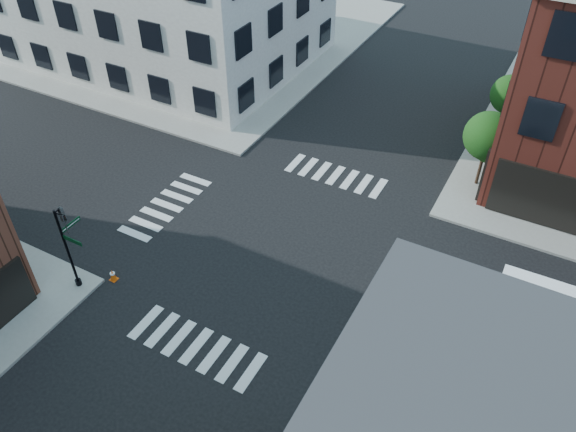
# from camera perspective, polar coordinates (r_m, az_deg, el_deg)

# --- Properties ---
(ground) EXTENTS (120.00, 120.00, 0.00)m
(ground) POSITION_cam_1_polar(r_m,az_deg,el_deg) (28.41, -1.08, -3.12)
(ground) COLOR black
(ground) RESTS_ON ground
(sidewalk_nw) EXTENTS (30.00, 30.00, 0.15)m
(sidewalk_nw) POSITION_cam_1_polar(r_m,az_deg,el_deg) (53.64, -10.13, 18.23)
(sidewalk_nw) COLOR gray
(sidewalk_nw) RESTS_ON ground
(tree_near) EXTENTS (2.69, 2.69, 4.49)m
(tree_near) POSITION_cam_1_polar(r_m,az_deg,el_deg) (32.45, 19.75, 7.41)
(tree_near) COLOR black
(tree_near) RESTS_ON ground
(tree_far) EXTENTS (2.43, 2.43, 4.07)m
(tree_far) POSITION_cam_1_polar(r_m,az_deg,el_deg) (37.87, 21.70, 11.19)
(tree_far) COLOR black
(tree_far) RESTS_ON ground
(signal_pole) EXTENTS (1.29, 1.24, 4.60)m
(signal_pole) POSITION_cam_1_polar(r_m,az_deg,el_deg) (26.33, -21.46, -2.31)
(signal_pole) COLOR black
(signal_pole) RESTS_ON ground
(box_truck) EXTENTS (9.10, 2.93, 4.08)m
(box_truck) POSITION_cam_1_polar(r_m,az_deg,el_deg) (23.81, 25.29, -11.83)
(box_truck) COLOR white
(box_truck) RESTS_ON ground
(traffic_cone) EXTENTS (0.35, 0.35, 0.63)m
(traffic_cone) POSITION_cam_1_polar(r_m,az_deg,el_deg) (27.81, -17.37, -5.75)
(traffic_cone) COLOR #EC530A
(traffic_cone) RESTS_ON ground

